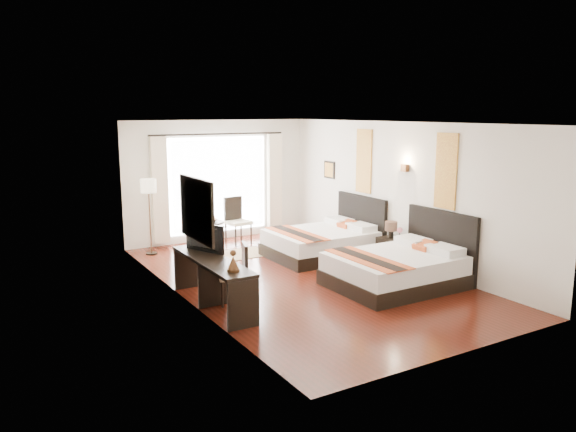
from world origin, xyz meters
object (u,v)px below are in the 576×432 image
fruit_bowl (212,220)px  bed_near (399,268)px  bed_far (324,241)px  vase (399,239)px  console_desk (213,283)px  table_lamp (391,228)px  floor_lamp (149,191)px  desk_chair (234,285)px  window_chair (238,230)px  side_table (212,236)px  television (201,238)px  nightstand (394,252)px

fruit_bowl → bed_near: bearing=-66.2°
bed_far → vase: bed_far is taller
console_desk → fruit_bowl: (1.42, 3.34, 0.28)m
bed_far → table_lamp: bearing=-60.4°
bed_near → bed_far: bearing=89.3°
floor_lamp → bed_near: bearing=-54.9°
desk_chair → floor_lamp: size_ratio=0.59×
bed_near → floor_lamp: bearing=125.1°
vase → fruit_bowl: size_ratio=0.60×
vase → window_chair: window_chair is taller
bed_near → side_table: size_ratio=3.47×
console_desk → window_chair: 4.21m
side_table → window_chair: 0.81m
side_table → vase: bearing=-50.8°
fruit_bowl → bed_far: bearing=-42.9°
bed_far → console_desk: (-3.22, -1.66, 0.06)m
table_lamp → console_desk: 3.98m
television → window_chair: television is taller
table_lamp → console_desk: size_ratio=0.17×
vase → fruit_bowl: 4.05m
vase → desk_chair: (-3.62, -0.21, -0.28)m
bed_near → side_table: bed_near is taller
console_desk → side_table: 3.63m
bed_far → side_table: 2.49m
bed_near → television: size_ratio=2.73×
window_chair → bed_far: bearing=21.3°
console_desk → side_table: console_desk is taller
bed_near → desk_chair: bearing=167.0°
nightstand → table_lamp: bearing=122.4°
television → floor_lamp: bearing=-26.3°
bed_near → fruit_bowl: bearing=113.8°
vase → table_lamp: bearing=99.4°
bed_far → floor_lamp: size_ratio=1.33×
console_desk → television: television is taller
bed_far → television: bearing=-159.8°
bed_far → vase: (0.75, -1.47, 0.25)m
table_lamp → television: bearing=178.8°
table_lamp → vase: bearing=-80.6°
vase → console_desk: 3.98m
side_table → window_chair: (0.76, 0.27, 0.01)m
bed_near → window_chair: bed_near is taller
nightstand → bed_near: bearing=-127.5°
vase → side_table: (-2.57, 3.16, -0.25)m
desk_chair → side_table: bearing=-88.7°
floor_lamp → console_desk: bearing=-92.3°
floor_lamp → window_chair: 2.27m
window_chair → table_lamp: bearing=21.7°
bed_far → nightstand: bearing=-60.3°
floor_lamp → window_chair: size_ratio=1.51×
nightstand → fruit_bowl: (-2.56, 3.00, 0.39)m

